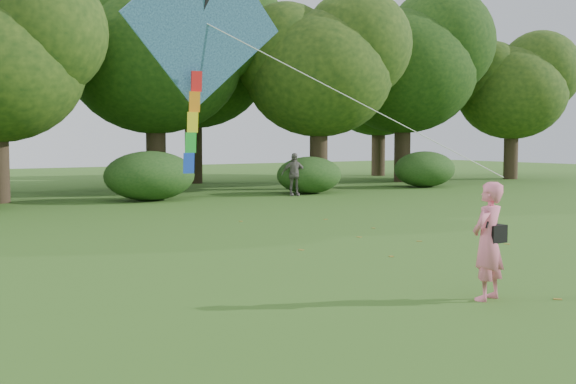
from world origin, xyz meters
TOP-DOWN VIEW (x-y plane):
  - ground at (0.00, 0.00)m, footprint 100.00×100.00m
  - man_kite_flyer at (0.60, -0.56)m, footprint 0.72×0.56m
  - bystander_right at (8.80, 16.78)m, footprint 1.11×0.77m
  - crossbody_bag at (0.72, -0.59)m, footprint 0.43×0.20m
  - flying_kite at (-3.35, 0.68)m, footprint 5.33×1.67m
  - tree_line at (1.67, 22.88)m, footprint 54.70×15.30m
  - shrub_band at (-0.72, 17.60)m, footprint 39.15×3.22m
  - fallen_leaves at (2.78, 4.20)m, footprint 6.51×14.04m

SIDE VIEW (x-z plane):
  - ground at x=0.00m, z-range 0.00..0.00m
  - fallen_leaves at x=2.78m, z-range 0.00..0.01m
  - shrub_band at x=-0.72m, z-range -0.08..1.79m
  - man_kite_flyer at x=0.60m, z-range 0.00..1.74m
  - bystander_right at x=8.80m, z-range 0.00..1.76m
  - crossbody_bag at x=0.72m, z-range 0.63..1.33m
  - flying_kite at x=-3.35m, z-range 2.21..5.36m
  - tree_line at x=1.67m, z-range 0.86..10.35m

